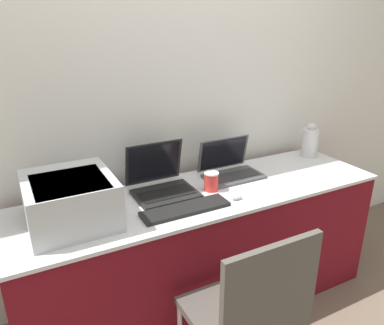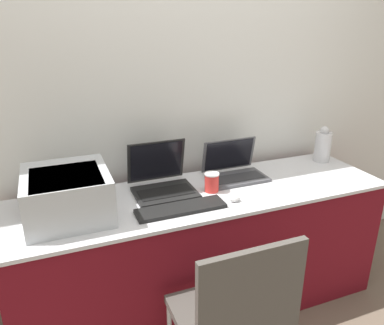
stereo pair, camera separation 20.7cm
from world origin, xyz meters
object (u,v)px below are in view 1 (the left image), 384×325
Objects in this scene: laptop_left at (161,182)px; laptop_right at (230,168)px; external_keyboard at (186,209)px; metal_pitcher at (310,141)px; coffee_cup at (211,181)px; chair at (251,309)px; mouse at (236,197)px; printer at (70,199)px.

laptop_left reaches higher than laptop_right.
external_keyboard is at bearing -147.75° from laptop_right.
laptop_right is 1.43× the size of metal_pitcher.
coffee_cup is 0.12× the size of chair.
laptop_left is at bearing 156.17° from coffee_cup.
mouse is 0.25× the size of metal_pitcher.
chair is at bearing -82.59° from external_keyboard.
laptop_left is at bearing -177.46° from laptop_right.
printer is 1.22× the size of laptop_right.
laptop_right is 0.70m from metal_pitcher.
laptop_left reaches higher than coffee_cup.
mouse is (0.84, -0.17, -0.11)m from printer.
external_keyboard is at bearing -15.83° from printer.
mouse is (-0.15, -0.30, -0.04)m from laptop_right.
mouse is 0.07× the size of chair.
coffee_cup is (0.26, -0.12, -0.00)m from laptop_left.
coffee_cup is (-0.22, -0.14, 0.00)m from laptop_right.
chair is (0.08, -0.77, -0.32)m from laptop_left.
chair is at bearing -47.37° from printer.
external_keyboard is at bearing -86.18° from laptop_left.
coffee_cup is (0.24, 0.15, 0.05)m from external_keyboard.
printer is 0.86m from mouse.
printer is at bearing 164.17° from external_keyboard.
laptop_left reaches higher than mouse.
laptop_left is 0.97× the size of laptop_right.
external_keyboard is 1.21m from metal_pitcher.
external_keyboard is (0.54, -0.15, -0.12)m from printer.
laptop_left is 1.39× the size of metal_pitcher.
laptop_left is 0.73× the size of external_keyboard.
coffee_cup is at bearing -23.83° from laptop_left.
laptop_left is at bearing 93.82° from external_keyboard.
laptop_left is 0.27m from external_keyboard.
laptop_right is at bearing 32.24° from coffee_cup.
laptop_left is at bearing 138.91° from mouse.
coffee_cup is 1.81× the size of mouse.
coffee_cup is at bearing -169.44° from metal_pitcher.
printer is 7.12× the size of mouse.
chair is (-1.09, -0.83, -0.37)m from metal_pitcher.
laptop_right is 0.26m from coffee_cup.
metal_pitcher is at bearing 10.56° from coffee_cup.
laptop_left is 1.18m from metal_pitcher.
chair is at bearing -105.17° from coffee_cup.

